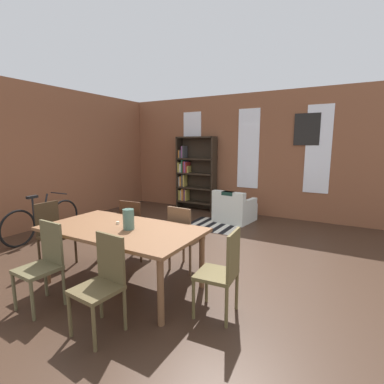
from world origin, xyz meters
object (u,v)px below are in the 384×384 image
object	(u,v)px
dining_chair_head_left	(53,231)
dining_chair_near_right	(102,281)
vase_on_table	(129,219)
potted_plant_by_shelf	(151,232)
bookshelf_tall	(193,173)
dining_chair_far_left	(135,227)
dining_table	(122,233)
bicycle_second	(43,221)
dining_chair_head_right	(223,270)
dining_chair_near_left	(44,262)
dining_chair_far_right	(184,236)
armchair_white	(234,210)

from	to	relation	value
dining_chair_head_left	dining_chair_near_right	bearing A→B (deg)	-22.74
vase_on_table	potted_plant_by_shelf	distance (m)	1.79
bookshelf_tall	dining_chair_far_left	bearing A→B (deg)	-75.60
dining_table	vase_on_table	distance (m)	0.24
vase_on_table	bicycle_second	world-z (taller)	vase_on_table
dining_chair_head_right	potted_plant_by_shelf	distance (m)	2.53
dining_chair_far_left	dining_chair_head_right	distance (m)	1.99
dining_chair_far_left	dining_chair_near_left	size ratio (longest dim) A/B	1.00
dining_chair_head_right	dining_chair_far_right	xyz separation A→B (m)	(-0.94, 0.77, 0.00)
vase_on_table	bicycle_second	bearing A→B (deg)	166.41
bookshelf_tall	dining_table	bearing A→B (deg)	-72.53
dining_chair_far_left	dining_chair_near_right	bearing A→B (deg)	-59.51
dining_chair_head_left	dining_chair_far_left	bearing A→B (deg)	39.66
dining_chair_head_right	dining_table	bearing A→B (deg)	-179.77
dining_chair_far_left	dining_chair_near_left	world-z (taller)	same
dining_chair_head_right	armchair_white	bearing A→B (deg)	109.19
dining_chair_far_left	dining_chair_far_right	size ratio (longest dim) A/B	1.00
dining_table	dining_chair_head_left	xyz separation A→B (m)	(-1.39, -0.00, -0.19)
dining_chair_far_left	bookshelf_tall	bearing A→B (deg)	104.40
bicycle_second	potted_plant_by_shelf	world-z (taller)	bicycle_second
dining_chair_far_right	dining_chair_head_left	bearing A→B (deg)	-157.12
dining_chair_near_right	armchair_white	size ratio (longest dim) A/B	1.06
dining_chair_far_right	dining_chair_far_left	bearing A→B (deg)	180.00
vase_on_table	dining_chair_far_right	world-z (taller)	vase_on_table
dining_chair_near_right	dining_chair_head_right	bearing A→B (deg)	40.18
dining_chair_head_left	bookshelf_tall	size ratio (longest dim) A/B	0.47
bicycle_second	dining_chair_far_right	bearing A→B (deg)	1.79
bicycle_second	potted_plant_by_shelf	size ratio (longest dim) A/B	4.24
dining_chair_near_left	bicycle_second	size ratio (longest dim) A/B	0.56
dining_chair_near_right	dining_chair_far_right	world-z (taller)	same
dining_table	dining_chair_far_left	distance (m)	0.92
dining_chair_head_right	dining_chair_near_left	bearing A→B (deg)	-157.00
dining_table	bookshelf_tall	world-z (taller)	bookshelf_tall
dining_chair_far_left	armchair_white	xyz separation A→B (m)	(0.57, 2.86, -0.23)
dining_chair_head_left	dining_chair_near_left	size ratio (longest dim) A/B	1.00
dining_chair_far_left	dining_chair_head_left	world-z (taller)	same
dining_chair_head_left	dining_chair_head_right	bearing A→B (deg)	0.12
dining_chair_near_left	dining_chair_far_right	bearing A→B (deg)	59.76
dining_chair_far_left	dining_chair_near_right	size ratio (longest dim) A/B	1.00
dining_table	bicycle_second	bearing A→B (deg)	165.81
dining_chair_head_right	dining_chair_far_right	size ratio (longest dim) A/B	1.00
dining_chair_near_left	bicycle_second	bearing A→B (deg)	146.89
bookshelf_tall	bicycle_second	xyz separation A→B (m)	(-1.31, -3.67, -0.66)
dining_chair_near_right	dining_chair_far_right	bearing A→B (deg)	90.40
dining_chair_near_right	potted_plant_by_shelf	xyz separation A→B (m)	(-1.12, 2.23, -0.31)
dining_table	potted_plant_by_shelf	distance (m)	1.67
dining_chair_far_right	potted_plant_by_shelf	bearing A→B (deg)	148.64
bicycle_second	potted_plant_by_shelf	xyz separation A→B (m)	(2.02, 0.78, -0.14)
vase_on_table	dining_chair_far_right	distance (m)	0.93
vase_on_table	dining_chair_near_right	bearing A→B (deg)	-66.37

